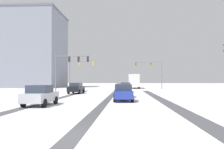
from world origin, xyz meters
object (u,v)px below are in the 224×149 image
traffic_signal_far_right (152,68)px  car_grey_lead (126,87)px  car_red_third (124,90)px  traffic_signal_near_left (69,64)px  bus_oncoming (134,80)px  car_blue_fourth (123,93)px  car_silver_fifth (40,95)px  traffic_signal_far_left (78,68)px  car_black_second (76,88)px  office_building_far_left_block (15,50)px

traffic_signal_far_right → car_grey_lead: traffic_signal_far_right is taller
traffic_signal_far_right → car_red_third: bearing=-103.3°
traffic_signal_near_left → bus_oncoming: size_ratio=0.59×
car_red_third → bus_oncoming: 31.22m
car_grey_lead → car_blue_fourth: bearing=-90.7°
car_red_third → car_silver_fifth: same height
traffic_signal_far_left → bus_oncoming: traffic_signal_far_left is taller
traffic_signal_far_right → bus_oncoming: 6.94m
car_black_second → car_silver_fifth: (0.70, -16.97, 0.00)m
traffic_signal_far_right → car_silver_fifth: 37.97m
car_grey_lead → car_blue_fourth: size_ratio=0.99×
car_black_second → car_silver_fifth: 16.99m
car_grey_lead → traffic_signal_far_left: bearing=138.8°
traffic_signal_far_left → car_grey_lead: bearing=-41.2°
traffic_signal_far_left → car_silver_fifth: size_ratio=1.56×
traffic_signal_near_left → car_black_second: 6.38m
traffic_signal_near_left → car_silver_fifth: size_ratio=1.56×
bus_oncoming → car_black_second: bearing=-111.6°
car_black_second → car_blue_fourth: (7.18, -12.57, 0.00)m
car_grey_lead → car_black_second: size_ratio=0.99×
traffic_signal_far_right → bus_oncoming: (-3.96, 5.03, -2.66)m
car_red_third → bus_oncoming: (2.19, 31.12, 1.18)m
traffic_signal_far_right → office_building_far_left_block: (-37.34, 11.69, 5.89)m
car_red_third → car_black_second: bearing=133.9°
car_red_third → car_grey_lead: bearing=89.1°
car_blue_fourth → bus_oncoming: bus_oncoming is taller
car_black_second → car_silver_fifth: size_ratio=1.01×
bus_oncoming → office_building_far_left_block: bearing=168.7°
car_red_third → bus_oncoming: bearing=86.0°
car_black_second → bus_oncoming: (9.39, 23.65, 1.18)m
car_silver_fifth → bus_oncoming: bearing=77.9°
traffic_signal_near_left → office_building_far_left_block: bearing=130.3°
car_grey_lead → car_red_third: same height
traffic_signal_far_left → office_building_far_left_block: office_building_far_left_block is taller
car_red_third → car_silver_fifth: (-6.50, -9.50, 0.00)m
traffic_signal_near_left → car_red_third: bearing=-52.1°
car_black_second → traffic_signal_far_left: bearing=100.2°
traffic_signal_near_left → car_grey_lead: bearing=6.9°
traffic_signal_near_left → car_black_second: bearing=-64.8°
traffic_signal_near_left → car_red_third: traffic_signal_near_left is taller
car_red_third → traffic_signal_far_right: bearing=76.7°
car_blue_fourth → car_silver_fifth: bearing=-145.8°
traffic_signal_far_left → car_grey_lead: 13.82m
car_grey_lead → car_blue_fourth: (-0.22, -18.24, 0.00)m
bus_oncoming → car_red_third: bearing=-94.0°
traffic_signal_near_left → car_grey_lead: (9.52, 1.15, -3.97)m
car_red_third → office_building_far_left_block: bearing=129.5°
traffic_signal_far_left → office_building_far_left_block: bearing=143.4°
bus_oncoming → car_silver_fifth: bearing=-102.1°
traffic_signal_far_right → car_blue_fourth: traffic_signal_far_right is taller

